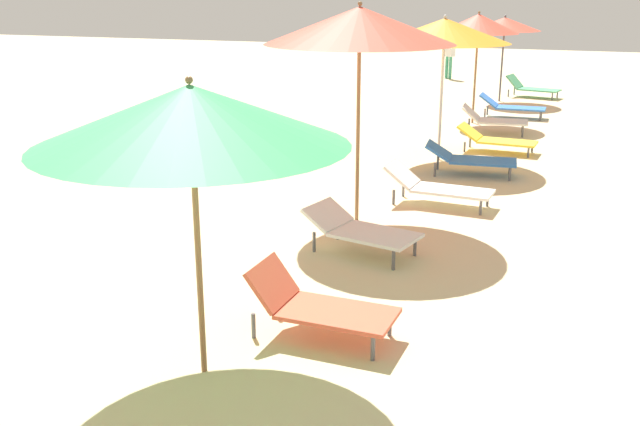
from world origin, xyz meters
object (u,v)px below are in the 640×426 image
(lounger_fifth_inland, at_px, (470,158))
(umbrella_farthest, at_px, (505,24))
(lounger_sixth_shoreside, at_px, (511,106))
(lounger_fourth_shoreside, at_px, (437,186))
(umbrella_third, at_px, (190,116))
(lounger_fourth_inland, at_px, (361,229))
(lounger_fifth_shoreside, at_px, (496,139))
(person_walking_mid, at_px, (449,52))
(umbrella_fourth, at_px, (360,25))
(lounger_farthest_shoreside, at_px, (532,87))
(lounger_third_shoreside, at_px, (318,305))
(lounger_sixth_inland, at_px, (493,119))
(umbrella_sixth, at_px, (478,24))
(umbrella_fifth, at_px, (445,31))

(lounger_fifth_inland, bearing_deg, umbrella_farthest, 87.41)
(lounger_sixth_shoreside, distance_m, umbrella_farthest, 3.21)
(lounger_fourth_shoreside, bearing_deg, lounger_sixth_shoreside, 92.62)
(umbrella_third, xyz_separation_m, lounger_fourth_inland, (0.40, 3.15, -1.85))
(lounger_fifth_shoreside, xyz_separation_m, person_walking_mid, (-3.05, 11.28, 0.67))
(umbrella_farthest, bearing_deg, lounger_fifth_shoreside, -83.64)
(umbrella_fourth, height_order, lounger_fourth_inland, umbrella_fourth)
(lounger_fifth_inland, bearing_deg, lounger_farthest_shoreside, 82.50)
(lounger_third_shoreside, distance_m, lounger_sixth_inland, 10.36)
(lounger_fourth_shoreside, relative_size, lounger_sixth_inland, 1.08)
(umbrella_fourth, distance_m, lounger_fifth_shoreside, 5.68)
(lounger_fifth_inland, bearing_deg, umbrella_sixth, 92.02)
(umbrella_fifth, distance_m, umbrella_farthest, 7.64)
(lounger_fourth_inland, bearing_deg, umbrella_sixth, 103.81)
(lounger_fifth_shoreside, height_order, lounger_fifth_inland, lounger_fifth_inland)
(lounger_third_shoreside, distance_m, lounger_farthest_shoreside, 16.22)
(lounger_third_shoreside, height_order, lounger_farthest_shoreside, lounger_third_shoreside)
(umbrella_fifth, xyz_separation_m, lounger_fifth_inland, (0.72, -0.98, -2.03))
(lounger_fifth_inland, bearing_deg, lounger_fourth_inland, -104.41)
(lounger_fifth_shoreside, relative_size, lounger_sixth_inland, 1.04)
(umbrella_third, relative_size, umbrella_farthest, 1.05)
(lounger_third_shoreside, height_order, person_walking_mid, person_walking_mid)
(lounger_fourth_shoreside, distance_m, umbrella_fifth, 3.62)
(lounger_fifth_shoreside, bearing_deg, umbrella_sixth, 110.63)
(lounger_fourth_inland, distance_m, lounger_farthest_shoreside, 14.01)
(lounger_sixth_shoreside, height_order, lounger_farthest_shoreside, lounger_farthest_shoreside)
(lounger_fifth_shoreside, bearing_deg, person_walking_mid, 108.97)
(lounger_fourth_shoreside, bearing_deg, umbrella_fourth, -124.91)
(umbrella_fifth, bearing_deg, lounger_fourth_shoreside, -79.11)
(lounger_third_shoreside, distance_m, lounger_fifth_shoreside, 8.49)
(lounger_fourth_inland, bearing_deg, lounger_sixth_inland, 99.57)
(lounger_fourth_shoreside, distance_m, lounger_fifth_shoreside, 3.95)
(lounger_sixth_shoreside, bearing_deg, lounger_third_shoreside, -92.30)
(umbrella_farthest, bearing_deg, lounger_third_shoreside, -89.15)
(lounger_fourth_shoreside, xyz_separation_m, umbrella_farthest, (-0.40, 10.58, 1.80))
(lounger_third_shoreside, bearing_deg, umbrella_fifth, 94.70)
(umbrella_fifth, relative_size, lounger_sixth_shoreside, 1.65)
(umbrella_fourth, distance_m, umbrella_fifth, 4.06)
(lounger_fourth_inland, height_order, lounger_fifth_inland, lounger_fifth_inland)
(umbrella_fifth, bearing_deg, lounger_fourth_inland, -88.76)
(umbrella_third, height_order, umbrella_fifth, umbrella_fifth)
(umbrella_fourth, height_order, lounger_sixth_inland, umbrella_fourth)
(lounger_third_shoreside, relative_size, lounger_fourth_shoreside, 0.84)
(umbrella_fourth, bearing_deg, umbrella_sixth, 87.78)
(lounger_fifth_shoreside, xyz_separation_m, lounger_fifth_inland, (-0.19, -1.98, 0.04))
(umbrella_fourth, height_order, umbrella_sixth, umbrella_fourth)
(lounger_third_shoreside, xyz_separation_m, lounger_fourth_shoreside, (0.17, 4.54, -0.03))
(lounger_fourth_shoreside, height_order, lounger_sixth_shoreside, lounger_fourth_shoreside)
(lounger_fourth_shoreside, relative_size, umbrella_fifth, 0.61)
(umbrella_fifth, height_order, lounger_fifth_shoreside, umbrella_fifth)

